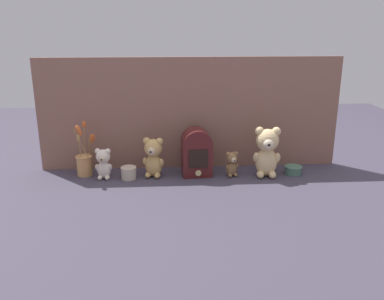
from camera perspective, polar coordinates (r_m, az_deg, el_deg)
The scene contains 10 objects.
ground_plane at distance 2.25m, azimuth 0.03°, elevation -3.75°, with size 4.00×4.00×0.00m, color #3D3847.
backdrop_wall at distance 2.32m, azimuth -0.23°, elevation 5.10°, with size 1.71×0.02×0.64m.
teddy_bear_large at distance 2.25m, azimuth 10.47°, elevation -0.12°, with size 0.15×0.14×0.28m.
teddy_bear_medium at distance 2.22m, azimuth -5.45°, elevation -0.91°, with size 0.12×0.11×0.22m.
teddy_bear_small at distance 2.24m, azimuth -12.32°, elevation -1.79°, with size 0.09×0.09×0.17m.
teddy_bear_tiny at distance 2.24m, azimuth 5.62°, elevation -1.87°, with size 0.08×0.07×0.14m.
flower_vase at distance 2.32m, azimuth -14.86°, elevation -1.48°, with size 0.12×0.14×0.31m.
vintage_radio at distance 2.24m, azimuth 0.66°, elevation -0.22°, with size 0.17×0.14×0.27m.
decorative_tin_tall at distance 2.35m, azimuth 14.01°, elevation -2.73°, with size 0.10×0.10×0.05m.
decorative_tin_short at distance 2.24m, azimuth -8.88°, elevation -3.17°, with size 0.08×0.08×0.07m.
Camera 1 is at (-0.14, -2.09, 0.81)m, focal length 38.00 mm.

